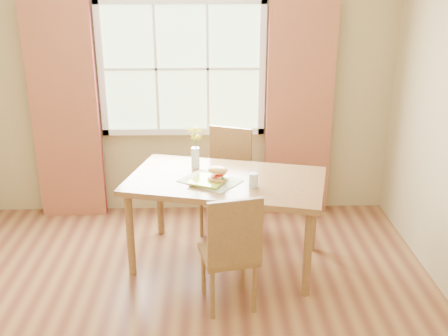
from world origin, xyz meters
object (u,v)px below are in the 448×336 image
dining_table (226,187)px  water_glass (253,180)px  flower_vase (195,143)px  chair_far (227,176)px  croissant_sandwich (218,175)px  chair_near (231,248)px

dining_table → water_glass: (0.21, -0.18, 0.13)m
flower_vase → dining_table: bearing=-45.7°
dining_table → chair_far: bearing=101.3°
dining_table → croissant_sandwich: croissant_sandwich is taller
chair_near → croissant_sandwich: (-0.09, 0.58, 0.34)m
water_glass → dining_table: bearing=140.0°
croissant_sandwich → flower_vase: (-0.19, 0.38, 0.14)m
dining_table → water_glass: water_glass is taller
chair_near → chair_far: 1.34m
croissant_sandwich → water_glass: croissant_sandwich is taller
dining_table → chair_near: chair_near is taller
water_glass → chair_near: bearing=-110.7°
chair_near → chair_far: size_ratio=0.94×
water_glass → croissant_sandwich: bearing=167.4°
chair_far → croissant_sandwich: 0.83m
croissant_sandwich → flower_vase: bearing=139.6°
croissant_sandwich → flower_vase: size_ratio=0.55×
chair_near → croissant_sandwich: 0.68m
chair_far → water_glass: size_ratio=8.95×
flower_vase → chair_near: bearing=-74.1°
water_glass → flower_vase: size_ratio=0.30×
chair_far → chair_near: bearing=-69.6°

